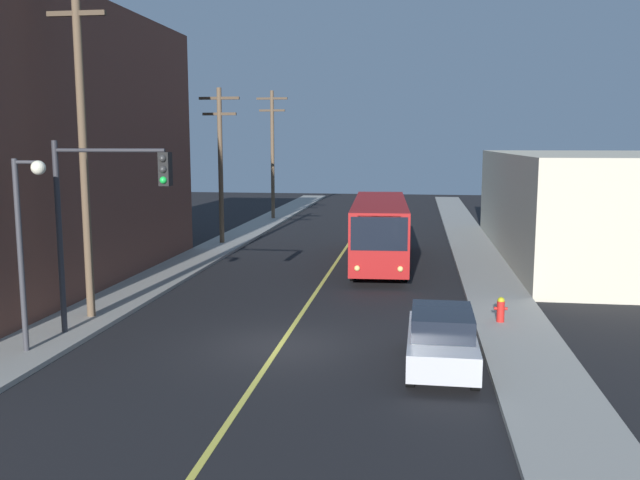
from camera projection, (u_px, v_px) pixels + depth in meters
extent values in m
plane|color=black|center=(280.00, 346.00, 20.38)|extent=(120.00, 120.00, 0.00)
cube|color=gray|center=(169.00, 273.00, 31.18)|extent=(2.50, 90.00, 0.15)
cube|color=gray|center=(491.00, 283.00, 29.14)|extent=(2.50, 90.00, 0.15)
cube|color=#D8CC4C|center=(338.00, 260.00, 35.07)|extent=(0.16, 60.00, 0.01)
cube|color=black|center=(104.00, 254.00, 27.43)|extent=(0.06, 15.14, 1.30)
cube|color=black|center=(100.00, 175.00, 26.97)|extent=(0.06, 15.14, 1.30)
cube|color=black|center=(97.00, 93.00, 26.50)|extent=(0.06, 15.14, 1.30)
cube|color=beige|center=(617.00, 206.00, 35.58)|extent=(12.00, 22.09, 5.51)
cube|color=black|center=(501.00, 226.00, 36.58)|extent=(0.06, 15.46, 1.30)
cube|color=maroon|center=(380.00, 228.00, 33.74)|extent=(3.15, 12.11, 2.75)
cube|color=black|center=(379.00, 234.00, 27.78)|extent=(2.35, 0.20, 1.40)
cube|color=black|center=(380.00, 205.00, 39.55)|extent=(2.30, 0.19, 1.10)
cube|color=black|center=(355.00, 217.00, 33.78)|extent=(0.57, 10.19, 1.10)
cube|color=black|center=(405.00, 218.00, 33.55)|extent=(0.57, 10.19, 1.10)
cube|color=orange|center=(379.00, 219.00, 27.70)|extent=(1.79, 0.15, 0.30)
sphere|color=#F9D872|center=(357.00, 268.00, 28.03)|extent=(0.24, 0.24, 0.24)
sphere|color=#F9D872|center=(400.00, 269.00, 27.87)|extent=(0.24, 0.24, 0.24)
cylinder|color=black|center=(353.00, 269.00, 29.90)|extent=(0.35, 1.01, 1.00)
cylinder|color=black|center=(404.00, 270.00, 29.70)|extent=(0.35, 1.01, 1.00)
cylinder|color=black|center=(359.00, 244.00, 37.49)|extent=(0.35, 1.01, 1.00)
cylinder|color=black|center=(400.00, 244.00, 37.28)|extent=(0.35, 1.01, 1.00)
cube|color=#B7B7BC|center=(442.00, 345.00, 18.25)|extent=(1.85, 4.42, 0.70)
cube|color=black|center=(442.00, 321.00, 18.16)|extent=(1.65, 2.48, 0.60)
cylinder|color=black|center=(410.00, 374.00, 16.95)|extent=(0.23, 0.64, 0.64)
cylinder|color=black|center=(475.00, 378.00, 16.71)|extent=(0.23, 0.64, 0.64)
cylinder|color=black|center=(412.00, 340.00, 19.89)|extent=(0.23, 0.64, 0.64)
cylinder|color=black|center=(468.00, 342.00, 19.65)|extent=(0.23, 0.64, 0.64)
cylinder|color=brown|center=(83.00, 147.00, 22.48)|extent=(0.28, 0.28, 11.57)
cube|color=#4C3D2D|center=(76.00, 13.00, 21.86)|extent=(2.00, 0.16, 0.16)
cylinder|color=brown|center=(221.00, 166.00, 39.62)|extent=(0.28, 0.28, 9.05)
cube|color=#4C3D2D|center=(219.00, 98.00, 39.06)|extent=(2.40, 0.16, 0.16)
cube|color=#4C3D2D|center=(219.00, 114.00, 39.19)|extent=(2.00, 0.16, 0.16)
cylinder|color=brown|center=(273.00, 155.00, 52.40)|extent=(0.28, 0.28, 9.83)
cube|color=#4C3D2D|center=(272.00, 99.00, 51.78)|extent=(2.40, 0.16, 0.16)
cube|color=#4C3D2D|center=(272.00, 110.00, 51.91)|extent=(2.00, 0.16, 0.16)
cylinder|color=#2D2D33|center=(60.00, 238.00, 20.93)|extent=(0.18, 0.18, 6.00)
cylinder|color=#2D2D33|center=(109.00, 150.00, 20.30)|extent=(3.50, 0.12, 0.12)
cube|color=black|center=(165.00, 169.00, 20.13)|extent=(0.32, 0.36, 1.00)
sphere|color=#2D2D2D|center=(163.00, 158.00, 19.90)|extent=(0.22, 0.22, 0.22)
sphere|color=#2D2D2D|center=(163.00, 169.00, 19.95)|extent=(0.22, 0.22, 0.22)
sphere|color=green|center=(163.00, 180.00, 19.99)|extent=(0.22, 0.22, 0.22)
cylinder|color=#38383D|center=(21.00, 256.00, 19.05)|extent=(0.16, 0.16, 5.50)
cylinder|color=#38383D|center=(26.00, 162.00, 18.62)|extent=(0.70, 0.10, 0.10)
sphere|color=#EAE5C6|center=(38.00, 168.00, 18.59)|extent=(0.40, 0.40, 0.40)
cylinder|color=red|center=(501.00, 311.00, 22.51)|extent=(0.26, 0.26, 0.70)
sphere|color=gold|center=(501.00, 301.00, 22.46)|extent=(0.24, 0.24, 0.24)
cylinder|color=red|center=(496.00, 308.00, 22.52)|extent=(0.12, 0.10, 0.10)
cylinder|color=red|center=(506.00, 309.00, 22.47)|extent=(0.12, 0.10, 0.10)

